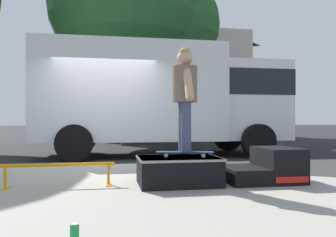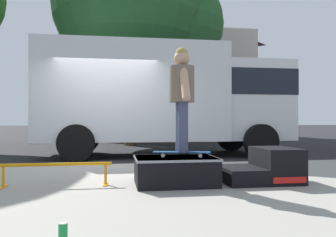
# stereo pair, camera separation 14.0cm
# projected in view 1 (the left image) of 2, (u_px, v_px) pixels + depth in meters

# --- Properties ---
(ground_plane) EXTENTS (140.00, 140.00, 0.00)m
(ground_plane) POSITION_uv_depth(u_px,v_px,m) (104.00, 167.00, 7.33)
(ground_plane) COLOR black
(sidewalk_slab) EXTENTS (50.00, 5.00, 0.12)m
(sidewalk_slab) POSITION_uv_depth(u_px,v_px,m) (102.00, 193.00, 4.37)
(sidewalk_slab) COLOR gray
(sidewalk_slab) RESTS_ON ground
(skate_box) EXTENTS (1.09, 0.81, 0.37)m
(skate_box) POSITION_uv_depth(u_px,v_px,m) (178.00, 170.00, 4.66)
(skate_box) COLOR black
(skate_box) RESTS_ON sidewalk_slab
(kicker_ramp) EXTENTS (1.05, 0.78, 0.48)m
(kicker_ramp) POSITION_uv_depth(u_px,v_px,m) (267.00, 168.00, 4.88)
(kicker_ramp) COLOR black
(kicker_ramp) RESTS_ON sidewalk_slab
(grind_rail) EXTENTS (1.46, 0.28, 0.31)m
(grind_rail) POSITION_uv_depth(u_px,v_px,m) (58.00, 169.00, 4.52)
(grind_rail) COLOR orange
(grind_rail) RESTS_ON sidewalk_slab
(skateboard) EXTENTS (0.81, 0.37, 0.07)m
(skateboard) POSITION_uv_depth(u_px,v_px,m) (185.00, 153.00, 4.69)
(skateboard) COLOR navy
(skateboard) RESTS_ON skate_box
(skater_kid) EXTENTS (0.35, 0.73, 1.42)m
(skater_kid) POSITION_uv_depth(u_px,v_px,m) (185.00, 90.00, 4.69)
(skater_kid) COLOR #3F4766
(skater_kid) RESTS_ON skateboard
(soda_can) EXTENTS (0.07, 0.07, 0.13)m
(soda_can) POSITION_uv_depth(u_px,v_px,m) (75.00, 232.00, 2.46)
(soda_can) COLOR #198C3F
(soda_can) RESTS_ON sidewalk_slab
(box_truck) EXTENTS (6.91, 2.63, 3.05)m
(box_truck) POSITION_uv_depth(u_px,v_px,m) (164.00, 96.00, 9.79)
(box_truck) COLOR white
(box_truck) RESTS_ON ground
(street_tree_main) EXTENTS (6.93, 6.30, 8.90)m
(street_tree_main) POSITION_uv_depth(u_px,v_px,m) (137.00, 8.00, 13.90)
(street_tree_main) COLOR brown
(street_tree_main) RESTS_ON ground
(house_behind) EXTENTS (9.54, 8.23, 8.40)m
(house_behind) POSITION_uv_depth(u_px,v_px,m) (161.00, 69.00, 21.66)
(house_behind) COLOR beige
(house_behind) RESTS_ON ground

